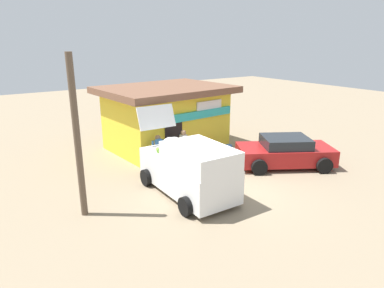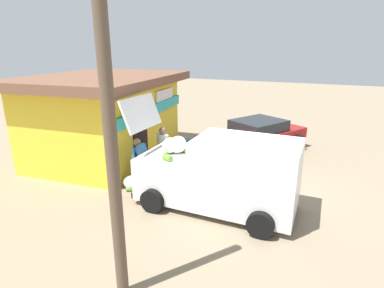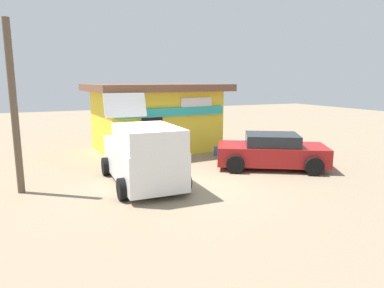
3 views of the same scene
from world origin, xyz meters
name	(u,v)px [view 3 (image 3 of 3)]	position (x,y,z in m)	size (l,w,h in m)	color
ground_plane	(183,185)	(0.00, 0.00, 0.00)	(60.00, 60.00, 0.00)	gray
storefront_bar	(155,116)	(0.99, 5.85, 1.60)	(6.38, 5.11, 3.08)	yellow
delivery_van	(143,154)	(-1.12, 0.61, 0.96)	(2.11, 4.44, 2.79)	white
parked_sedan	(271,152)	(3.87, 0.70, 0.62)	(4.35, 3.56, 1.29)	maroon
vendor_standing	(158,140)	(0.19, 3.02, 0.95)	(0.45, 0.53, 1.63)	#726047
customer_bending	(130,143)	(-0.94, 3.02, 0.91)	(0.60, 0.71, 1.52)	#726047
unloaded_banana_pile	(125,160)	(-1.09, 3.39, 0.18)	(0.69, 0.74, 0.39)	silver
paint_bucket	(218,151)	(3.03, 3.40, 0.20)	(0.33, 0.33, 0.39)	blue
utility_pole	(14,109)	(-4.64, 1.23, 2.46)	(0.20, 0.20, 4.93)	brown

